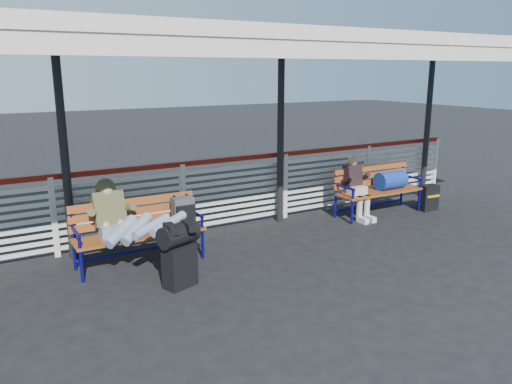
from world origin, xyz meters
TOP-DOWN VIEW (x-y plane):
  - ground at (0.00, 0.00)m, footprint 60.00×60.00m
  - fence at (0.00, 1.90)m, footprint 12.08×0.08m
  - canopy at (-0.00, 0.87)m, footprint 12.60×3.60m
  - luggage_stack at (-0.82, 0.01)m, footprint 0.57×0.43m
  - bench_left at (-0.85, 1.04)m, footprint 1.80×0.56m
  - bench_right at (3.79, 1.20)m, footprint 1.80×0.56m
  - traveler_man at (-1.17, 0.70)m, footprint 0.94×1.64m
  - companion_person at (3.12, 1.20)m, footprint 0.32×0.66m
  - suitcase_side at (4.72, 0.90)m, footprint 0.37×0.24m

SIDE VIEW (x-z plane):
  - ground at x=0.00m, z-range 0.00..0.00m
  - suitcase_side at x=4.72m, z-range 0.00..0.50m
  - luggage_stack at x=-0.82m, z-range 0.04..0.87m
  - bench_left at x=-0.85m, z-range 0.12..1.04m
  - companion_person at x=3.12m, z-range 0.02..1.17m
  - bench_right at x=3.79m, z-range 0.14..1.06m
  - fence at x=0.00m, z-range 0.04..1.28m
  - traveler_man at x=-1.17m, z-range 0.32..1.09m
  - canopy at x=0.00m, z-range 1.46..4.62m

